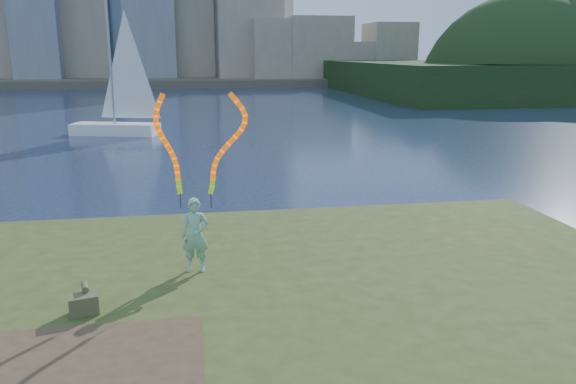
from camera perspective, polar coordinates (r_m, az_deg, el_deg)
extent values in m
plane|color=#1B2944|center=(11.74, -5.79, -12.16)|extent=(320.00, 320.00, 0.00)
cube|color=#364418|center=(9.48, -4.73, -17.95)|extent=(20.00, 18.00, 0.30)
cube|color=#364418|center=(9.61, -4.92, -15.75)|extent=(17.00, 15.00, 0.30)
cube|color=#364418|center=(9.66, -5.05, -13.88)|extent=(14.00, 12.00, 0.30)
cube|color=#47331E|center=(8.67, -19.72, -17.01)|extent=(3.20, 3.00, 0.02)
cube|color=#504B3B|center=(105.63, -9.38, 11.30)|extent=(320.00, 40.00, 1.20)
imported|color=#21773E|center=(11.53, -9.39, -4.36)|extent=(0.61, 0.45, 1.53)
cylinder|color=black|center=(11.48, -10.86, -0.86)|extent=(0.02, 0.02, 0.30)
cylinder|color=black|center=(11.38, -7.83, -0.86)|extent=(0.02, 0.02, 0.30)
cube|color=#424627|center=(10.38, -20.06, -10.70)|extent=(0.54, 0.43, 0.34)
cylinder|color=#424627|center=(10.50, -19.94, -9.04)|extent=(0.19, 0.34, 0.11)
cube|color=white|center=(38.18, -17.13, 6.08)|extent=(5.81, 3.30, 0.77)
cylinder|color=gray|center=(37.87, -17.61, 12.56)|extent=(0.15, 0.15, 8.41)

